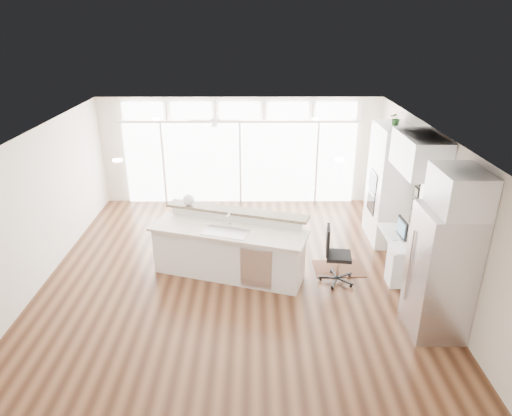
{
  "coord_description": "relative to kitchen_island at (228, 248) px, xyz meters",
  "views": [
    {
      "loc": [
        0.34,
        -7.18,
        4.52
      ],
      "look_at": [
        0.38,
        0.6,
        1.22
      ],
      "focal_mm": 32.0,
      "sensor_mm": 36.0,
      "label": 1
    }
  ],
  "objects": [
    {
      "name": "floor",
      "position": [
        0.13,
        -0.27,
        -0.58
      ],
      "size": [
        7.0,
        8.0,
        0.02
      ],
      "primitive_type": "cube",
      "color": "#3C2112",
      "rests_on": "ground"
    },
    {
      "name": "ceiling",
      "position": [
        0.13,
        -0.27,
        2.13
      ],
      "size": [
        7.0,
        8.0,
        0.02
      ],
      "primitive_type": "cube",
      "color": "white",
      "rests_on": "wall_back"
    },
    {
      "name": "wall_back",
      "position": [
        0.13,
        3.73,
        0.78
      ],
      "size": [
        7.0,
        0.04,
        2.7
      ],
      "primitive_type": "cube",
      "color": "silver",
      "rests_on": "floor"
    },
    {
      "name": "wall_front",
      "position": [
        0.13,
        -4.27,
        0.78
      ],
      "size": [
        7.0,
        0.04,
        2.7
      ],
      "primitive_type": "cube",
      "color": "silver",
      "rests_on": "floor"
    },
    {
      "name": "wall_left",
      "position": [
        -3.37,
        -0.27,
        0.78
      ],
      "size": [
        0.04,
        8.0,
        2.7
      ],
      "primitive_type": "cube",
      "color": "silver",
      "rests_on": "floor"
    },
    {
      "name": "wall_right",
      "position": [
        3.63,
        -0.27,
        0.78
      ],
      "size": [
        0.04,
        8.0,
        2.7
      ],
      "primitive_type": "cube",
      "color": "silver",
      "rests_on": "floor"
    },
    {
      "name": "glass_wall",
      "position": [
        0.13,
        3.67,
        0.48
      ],
      "size": [
        5.8,
        0.06,
        2.08
      ],
      "primitive_type": "cube",
      "color": "white",
      "rests_on": "wall_back"
    },
    {
      "name": "transom_row",
      "position": [
        0.13,
        3.67,
        1.81
      ],
      "size": [
        5.9,
        0.06,
        0.4
      ],
      "primitive_type": "cube",
      "color": "white",
      "rests_on": "wall_back"
    },
    {
      "name": "desk_window",
      "position": [
        3.59,
        0.03,
        0.98
      ],
      "size": [
        0.04,
        0.85,
        0.85
      ],
      "primitive_type": "cube",
      "color": "white",
      "rests_on": "wall_right"
    },
    {
      "name": "ceiling_fan",
      "position": [
        -0.37,
        2.53,
        1.91
      ],
      "size": [
        1.16,
        1.16,
        0.32
      ],
      "primitive_type": "cube",
      "color": "white",
      "rests_on": "ceiling"
    },
    {
      "name": "recessed_lights",
      "position": [
        0.13,
        -0.07,
        2.11
      ],
      "size": [
        3.4,
        3.0,
        0.02
      ],
      "primitive_type": "cube",
      "color": "white",
      "rests_on": "ceiling"
    },
    {
      "name": "oven_cabinet",
      "position": [
        3.3,
        1.53,
        0.68
      ],
      "size": [
        0.64,
        1.2,
        2.5
      ],
      "primitive_type": "cube",
      "color": "white",
      "rests_on": "floor"
    },
    {
      "name": "desk_nook",
      "position": [
        3.26,
        0.03,
        -0.19
      ],
      "size": [
        0.72,
        1.3,
        0.76
      ],
      "primitive_type": "cube",
      "color": "white",
      "rests_on": "floor"
    },
    {
      "name": "upper_cabinets",
      "position": [
        3.3,
        0.03,
        1.78
      ],
      "size": [
        0.64,
        1.3,
        0.64
      ],
      "primitive_type": "cube",
      "color": "white",
      "rests_on": "wall_right"
    },
    {
      "name": "refrigerator",
      "position": [
        3.24,
        -1.62,
        0.43
      ],
      "size": [
        0.76,
        0.9,
        2.0
      ],
      "primitive_type": "cube",
      "color": "silver",
      "rests_on": "floor"
    },
    {
      "name": "fridge_cabinet",
      "position": [
        3.3,
        -1.62,
        1.73
      ],
      "size": [
        0.64,
        0.9,
        0.6
      ],
      "primitive_type": "cube",
      "color": "white",
      "rests_on": "wall_right"
    },
    {
      "name": "framed_photos",
      "position": [
        3.59,
        0.65,
        0.83
      ],
      "size": [
        0.06,
        0.22,
        0.8
      ],
      "primitive_type": "cube",
      "color": "black",
      "rests_on": "wall_right"
    },
    {
      "name": "kitchen_island",
      "position": [
        0.0,
        0.0,
        0.0
      ],
      "size": [
        3.07,
        1.91,
        1.14
      ],
      "primitive_type": "cube",
      "rotation": [
        0.0,
        0.0,
        -0.31
      ],
      "color": "white",
      "rests_on": "floor"
    },
    {
      "name": "rug",
      "position": [
        2.11,
        0.19,
        -0.56
      ],
      "size": [
        0.95,
        0.71,
        0.01
      ],
      "primitive_type": "cube",
      "rotation": [
        0.0,
        0.0,
        0.04
      ],
      "color": "#321910",
      "rests_on": "floor"
    },
    {
      "name": "office_chair",
      "position": [
        2.0,
        -0.25,
        -0.03
      ],
      "size": [
        0.62,
        0.58,
        1.08
      ],
      "primitive_type": "cube",
      "rotation": [
        0.0,
        0.0,
        -0.13
      ],
      "color": "black",
      "rests_on": "floor"
    },
    {
      "name": "fishbowl",
      "position": [
        -0.78,
        0.67,
        0.68
      ],
      "size": [
        0.26,
        0.26,
        0.22
      ],
      "primitive_type": "sphere",
      "rotation": [
        0.0,
        0.0,
        -0.21
      ],
      "color": "white",
      "rests_on": "kitchen_island"
    },
    {
      "name": "monitor",
      "position": [
        3.18,
        0.03,
        0.38
      ],
      "size": [
        0.09,
        0.45,
        0.38
      ],
      "primitive_type": "cube",
      "rotation": [
        0.0,
        0.0,
        0.04
      ],
      "color": "black",
      "rests_on": "desk_nook"
    },
    {
      "name": "keyboard",
      "position": [
        3.01,
        0.03,
        0.2
      ],
      "size": [
        0.15,
        0.3,
        0.01
      ],
      "primitive_type": "cube",
      "rotation": [
        0.0,
        0.0,
        0.13
      ],
      "color": "silver",
      "rests_on": "desk_nook"
    },
    {
      "name": "potted_plant",
      "position": [
        3.3,
        1.53,
        2.04
      ],
      "size": [
        0.28,
        0.3,
        0.22
      ],
      "primitive_type": "imported",
      "rotation": [
        0.0,
        0.0,
        -0.08
      ],
      "color": "#285926",
      "rests_on": "oven_cabinet"
    }
  ]
}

